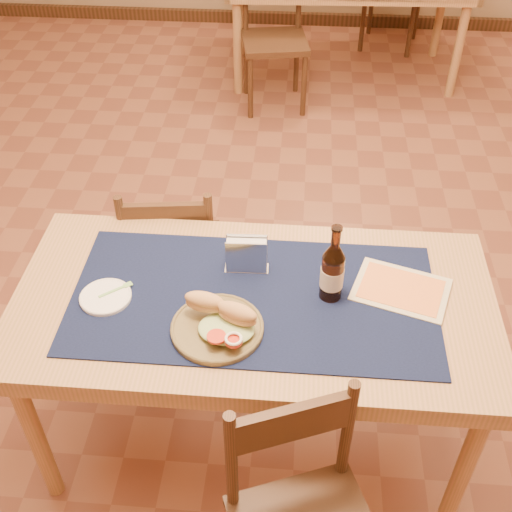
# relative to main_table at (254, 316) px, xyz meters

# --- Properties ---
(room) EXTENTS (6.04, 7.04, 2.84)m
(room) POSITION_rel_main_table_xyz_m (0.00, 0.80, 0.73)
(room) COLOR brown
(room) RESTS_ON ground
(main_table) EXTENTS (1.60, 0.80, 0.75)m
(main_table) POSITION_rel_main_table_xyz_m (0.00, 0.00, 0.00)
(main_table) COLOR tan
(main_table) RESTS_ON ground
(placemat) EXTENTS (1.20, 0.60, 0.01)m
(placemat) POSITION_rel_main_table_xyz_m (0.00, 0.00, 0.09)
(placemat) COLOR #10183C
(placemat) RESTS_ON main_table
(baseboard) EXTENTS (6.00, 7.00, 0.10)m
(baseboard) POSITION_rel_main_table_xyz_m (0.00, 0.80, -0.62)
(baseboard) COLOR #492A1A
(baseboard) RESTS_ON ground
(chair_main_far) EXTENTS (0.43, 0.43, 0.85)m
(chair_main_far) POSITION_rel_main_table_xyz_m (-0.39, 0.55, -0.23)
(chair_main_far) COLOR #492A1A
(chair_main_far) RESTS_ON ground
(chair_back_near) EXTENTS (0.50, 0.50, 0.93)m
(chair_back_near) POSITION_rel_main_table_xyz_m (-0.09, 2.80, -0.18)
(chair_back_near) COLOR #492A1A
(chair_back_near) RESTS_ON ground
(sandwich_plate) EXTENTS (0.29, 0.29, 0.11)m
(sandwich_plate) POSITION_rel_main_table_xyz_m (-0.09, -0.15, 0.12)
(sandwich_plate) COLOR brown
(sandwich_plate) RESTS_ON placemat
(side_plate) EXTENTS (0.17, 0.17, 0.01)m
(side_plate) POSITION_rel_main_table_xyz_m (-0.48, -0.04, 0.10)
(side_plate) COLOR white
(side_plate) RESTS_ON placemat
(fork) EXTENTS (0.10, 0.09, 0.00)m
(fork) POSITION_rel_main_table_xyz_m (-0.45, -0.01, 0.10)
(fork) COLOR #81C56C
(fork) RESTS_ON side_plate
(beer_bottle) EXTENTS (0.08, 0.08, 0.29)m
(beer_bottle) POSITION_rel_main_table_xyz_m (0.25, 0.03, 0.19)
(beer_bottle) COLOR #461F0C
(beer_bottle) RESTS_ON placemat
(napkin_holder) EXTENTS (0.15, 0.06, 0.13)m
(napkin_holder) POSITION_rel_main_table_xyz_m (-0.04, 0.14, 0.15)
(napkin_holder) COLOR silver
(napkin_holder) RESTS_ON placemat
(menu_card) EXTENTS (0.36, 0.31, 0.01)m
(menu_card) POSITION_rel_main_table_xyz_m (0.49, 0.07, 0.09)
(menu_card) COLOR beige
(menu_card) RESTS_ON placemat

